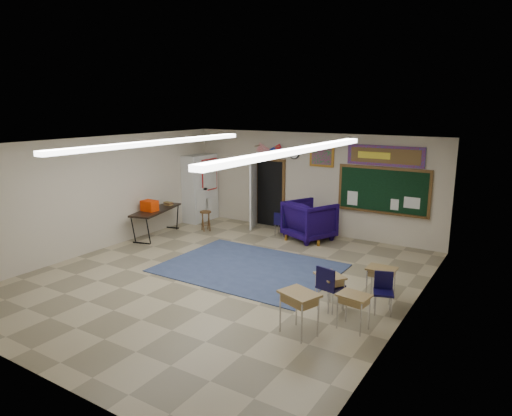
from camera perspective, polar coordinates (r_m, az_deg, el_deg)
The scene contains 25 objects.
floor at distance 10.42m, azimuth -4.20°, elevation -8.61°, with size 9.00×9.00×0.00m, color gray.
back_wall at distance 13.78m, azimuth 6.84°, elevation 3.10°, with size 8.00×0.04×3.00m, color #BAAE97.
front_wall at distance 7.04m, azimuth -26.80°, elevation -7.67°, with size 8.00×0.04×3.00m, color #BAAE97.
left_wall at distance 12.72m, azimuth -19.01°, elevation 1.68°, with size 0.04×9.00×3.00m, color #BAAE97.
right_wall at distance 8.32m, azimuth 18.49°, elevation -3.91°, with size 0.04×9.00×3.00m, color #BAAE97.
ceiling at distance 9.74m, azimuth -4.49°, elevation 8.06°, with size 8.00×9.00×0.04m, color silver.
area_rug at distance 10.93m, azimuth -0.84°, elevation -7.49°, with size 4.00×3.00×0.02m, color #364567.
fluorescent_strips at distance 9.75m, azimuth -4.48°, elevation 7.71°, with size 3.86×6.00×0.10m, color white, non-canonical shape.
doorway at distance 14.43m, azimuth 1.14°, elevation 1.84°, with size 1.10×0.89×2.16m.
chalkboard at distance 12.98m, azimuth 15.56°, elevation 1.96°, with size 2.55×0.14×1.30m.
bulletin_board at distance 12.85m, azimuth 15.83°, elevation 6.29°, with size 2.10×0.05×0.55m.
framed_art_print at distance 13.49m, azimuth 8.22°, elevation 6.50°, with size 0.75×0.05×0.65m.
wall_clock at distance 13.88m, azimuth 4.81°, elevation 6.76°, with size 0.32×0.05×0.32m.
wall_flags at distance 14.25m, azimuth 1.71°, elevation 7.48°, with size 1.16×0.06×0.70m, color red, non-canonical shape.
storage_cabinet at distance 15.27m, azimuth -6.97°, elevation 2.51°, with size 0.59×1.25×2.20m.
wingback_armchair at distance 13.18m, azimuth 6.72°, elevation -1.53°, with size 1.19×1.23×1.12m, color #110537.
student_chair_reading at distance 13.48m, azimuth 3.16°, elevation -1.99°, with size 0.36×0.36×0.72m, color black, non-canonical shape.
student_chair_desk_a at distance 8.80m, azimuth 9.32°, elevation -9.80°, with size 0.44×0.44×0.88m, color black, non-canonical shape.
student_chair_desk_b at distance 8.90m, azimuth 15.64°, elevation -10.28°, with size 0.38×0.38×0.76m, color black, non-canonical shape.
student_desk_front_left at distance 8.91m, azimuth 9.17°, elevation -10.00°, with size 0.69×0.65×0.66m.
student_desk_front_right at distance 9.48m, azimuth 15.34°, elevation -8.88°, with size 0.56×0.43×0.66m.
student_desk_back_left at distance 7.86m, azimuth 5.40°, elevation -12.70°, with size 0.75×0.65×0.75m.
student_desk_back_right at distance 8.20m, azimuth 12.08°, elevation -12.33°, with size 0.58×0.46×0.64m.
folding_table at distance 13.77m, azimuth -12.36°, elevation -1.62°, with size 1.12×2.05×1.11m.
wooden_stool at distance 14.11m, azimuth -6.30°, elevation -1.57°, with size 0.35×0.35×0.61m.
Camera 1 is at (5.79, -7.80, 3.79)m, focal length 32.00 mm.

